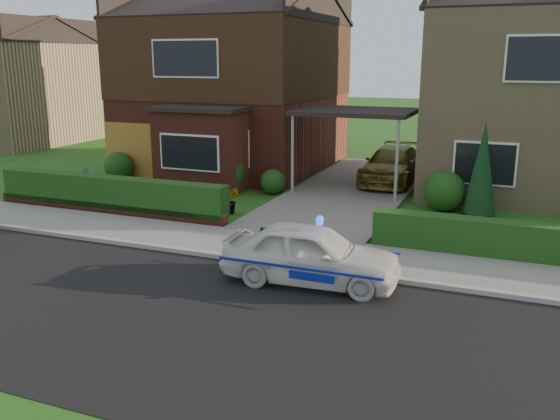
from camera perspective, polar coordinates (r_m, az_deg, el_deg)
The scene contains 23 objects.
ground at distance 10.64m, azimuth -8.81°, elevation -10.31°, with size 120.00×120.00×0.00m, color #1E4913.
road at distance 10.64m, azimuth -8.81°, elevation -10.31°, with size 60.00×6.00×0.02m, color black.
kerb at distance 13.12m, azimuth -2.04°, elevation -4.98°, with size 60.00×0.16×0.12m, color #9E9993.
sidewalk at distance 14.04m, azimuth -0.30°, elevation -3.70°, with size 60.00×2.00×0.10m, color slate.
driveway at distance 20.37m, azimuth 7.06°, elevation 1.96°, with size 3.80×12.00×0.12m, color #666059.
house_left at distance 24.67m, azimuth -4.24°, elevation 12.98°, with size 7.50×9.53×7.25m.
house_right at distance 22.27m, azimuth 24.34°, elevation 11.24°, with size 7.50×8.06×7.25m.
carport_link at distance 19.94m, azimuth 7.26°, elevation 9.24°, with size 3.80×3.00×2.77m.
garage_door at distance 22.80m, azimuth -14.12°, elevation 5.50°, with size 2.20×0.10×2.10m, color #976020.
dwarf_wall at distance 17.87m, azimuth -16.27°, elevation 0.12°, with size 7.70×0.25×0.36m, color maroon.
hedge_left at distance 18.03m, azimuth -15.94°, elevation -0.33°, with size 7.50×0.55×0.90m, color #173B12.
hedge_right at distance 14.32m, azimuth 23.87°, elevation -4.83°, with size 7.50×0.55×0.80m, color #173B12.
shrub_left_far at distance 22.67m, azimuth -15.24°, elevation 4.07°, with size 1.08×1.08×1.08m, color #173B12.
shrub_left_mid at distance 20.10m, azimuth -5.27°, elevation 3.59°, with size 1.32×1.32×1.32m, color #173B12.
shrub_left_near at distance 19.75m, azimuth -0.71°, elevation 2.75°, with size 0.84×0.84×0.84m, color #173B12.
shrub_right_near at distance 18.15m, azimuth 15.58°, elevation 1.75°, with size 1.20×1.20×1.20m, color #173B12.
conifer_a at distance 17.75m, azimuth 18.86°, elevation 3.53°, with size 0.90×0.90×2.60m, color black.
neighbour_left at distance 34.91m, azimuth -24.38°, elevation 10.19°, with size 6.50×7.00×5.20m, color tan.
police_car at distance 11.88m, azimuth 2.99°, elevation -4.30°, with size 3.28×3.64×1.38m.
driveway_car at distance 21.45m, azimuth 10.74°, elevation 4.29°, with size 1.73×4.24×1.23m, color olive.
potted_plant_a at distance 21.78m, azimuth -18.17°, elevation 2.98°, with size 0.39×0.26×0.73m, color gray.
potted_plant_b at distance 17.25m, azimuth -4.69°, elevation 0.87°, with size 0.43×0.34×0.78m, color gray.
potted_plant_c at distance 18.31m, azimuth -7.86°, elevation 1.49°, with size 0.40×0.40×0.72m, color gray.
Camera 1 is at (5.05, -8.25, 4.42)m, focal length 38.00 mm.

